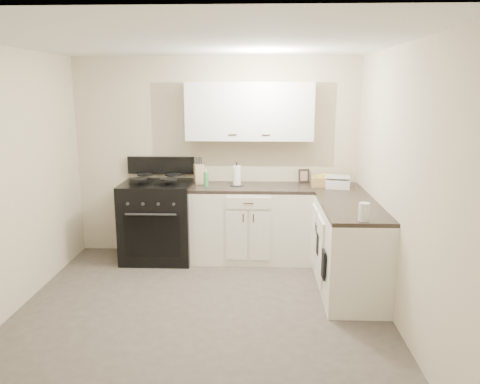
{
  "coord_description": "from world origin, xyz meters",
  "views": [
    {
      "loc": [
        0.53,
        -4.13,
        2.11
      ],
      "look_at": [
        0.34,
        0.85,
        1.01
      ],
      "focal_mm": 35.0,
      "sensor_mm": 36.0,
      "label": 1
    }
  ],
  "objects_px": {
    "stove": "(158,223)",
    "wicker_basket": "(325,181)",
    "countertop_grill": "(338,183)",
    "knife_block": "(199,174)",
    "paper_towel": "(237,176)"
  },
  "relations": [
    {
      "from": "knife_block",
      "to": "wicker_basket",
      "type": "distance_m",
      "value": 1.57
    },
    {
      "from": "paper_towel",
      "to": "countertop_grill",
      "type": "bearing_deg",
      "value": -4.12
    },
    {
      "from": "paper_towel",
      "to": "wicker_basket",
      "type": "height_order",
      "value": "paper_towel"
    },
    {
      "from": "stove",
      "to": "wicker_basket",
      "type": "distance_m",
      "value": 2.14
    },
    {
      "from": "knife_block",
      "to": "stove",
      "type": "bearing_deg",
      "value": 174.88
    },
    {
      "from": "paper_towel",
      "to": "countertop_grill",
      "type": "distance_m",
      "value": 1.23
    },
    {
      "from": "stove",
      "to": "paper_towel",
      "type": "distance_m",
      "value": 1.16
    },
    {
      "from": "wicker_basket",
      "to": "knife_block",
      "type": "bearing_deg",
      "value": 177.13
    },
    {
      "from": "wicker_basket",
      "to": "paper_towel",
      "type": "bearing_deg",
      "value": 179.74
    },
    {
      "from": "paper_towel",
      "to": "countertop_grill",
      "type": "xyz_separation_m",
      "value": [
        1.23,
        -0.09,
        -0.07
      ]
    },
    {
      "from": "knife_block",
      "to": "countertop_grill",
      "type": "xyz_separation_m",
      "value": [
        1.7,
        -0.16,
        -0.07
      ]
    },
    {
      "from": "paper_towel",
      "to": "wicker_basket",
      "type": "relative_size",
      "value": 0.71
    },
    {
      "from": "wicker_basket",
      "to": "countertop_grill",
      "type": "bearing_deg",
      "value": -31.03
    },
    {
      "from": "countertop_grill",
      "to": "knife_block",
      "type": "bearing_deg",
      "value": -175.28
    },
    {
      "from": "stove",
      "to": "countertop_grill",
      "type": "height_order",
      "value": "countertop_grill"
    }
  ]
}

